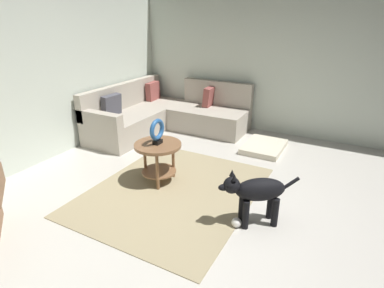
% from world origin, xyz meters
% --- Properties ---
extents(ground_plane, '(6.00, 6.00, 0.10)m').
position_xyz_m(ground_plane, '(0.00, 0.00, -0.05)').
color(ground_plane, beige).
extents(wall_back, '(6.00, 0.12, 2.70)m').
position_xyz_m(wall_back, '(0.00, 2.94, 1.35)').
color(wall_back, silver).
rests_on(wall_back, ground_plane).
extents(wall_right, '(0.12, 6.00, 2.70)m').
position_xyz_m(wall_right, '(2.94, 0.00, 1.35)').
color(wall_right, silver).
rests_on(wall_right, ground_plane).
extents(area_rug, '(2.30, 1.90, 0.01)m').
position_xyz_m(area_rug, '(0.15, 0.70, 0.01)').
color(area_rug, tan).
rests_on(area_rug, ground_plane).
extents(sectional_couch, '(2.20, 2.25, 0.88)m').
position_xyz_m(sectional_couch, '(1.99, 2.01, 0.29)').
color(sectional_couch, '#B2A899').
rests_on(sectional_couch, ground_plane).
extents(side_table, '(0.60, 0.60, 0.54)m').
position_xyz_m(side_table, '(0.28, 1.00, 0.42)').
color(side_table, brown).
rests_on(side_table, ground_plane).
extents(torus_sculpture, '(0.28, 0.08, 0.33)m').
position_xyz_m(torus_sculpture, '(0.28, 1.00, 0.71)').
color(torus_sculpture, black).
rests_on(torus_sculpture, side_table).
extents(dog_bed_mat, '(0.80, 0.60, 0.09)m').
position_xyz_m(dog_bed_mat, '(1.98, 0.08, 0.04)').
color(dog_bed_mat, beige).
rests_on(dog_bed_mat, ground_plane).
extents(dog, '(0.54, 0.72, 0.63)m').
position_xyz_m(dog, '(0.00, -0.38, 0.38)').
color(dog, black).
rests_on(dog, ground_plane).
extents(dog_toy_ball, '(0.10, 0.10, 0.10)m').
position_xyz_m(dog_toy_ball, '(-0.15, -0.24, 0.05)').
color(dog_toy_ball, silver).
rests_on(dog_toy_ball, ground_plane).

